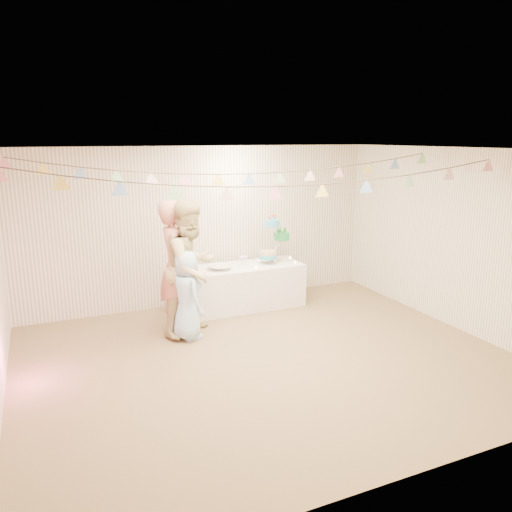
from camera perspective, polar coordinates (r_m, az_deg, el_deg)
name	(u,v)px	position (r m, az deg, el deg)	size (l,w,h in m)	color
floor	(267,359)	(6.44, 1.28, -11.72)	(6.00, 6.00, 0.00)	brown
ceiling	(268,149)	(5.83, 1.41, 12.09)	(6.00, 6.00, 0.00)	white
back_wall	(203,226)	(8.28, -6.04, 3.39)	(6.00, 6.00, 0.00)	white
front_wall	(408,332)	(3.99, 16.95, -8.33)	(6.00, 6.00, 0.00)	white
right_wall	(456,239)	(7.74, 21.89, 1.77)	(5.00, 5.00, 0.00)	white
table	(245,286)	(8.20, -1.22, -3.47)	(1.87, 0.75, 0.70)	white
cake_stand	(275,237)	(8.28, 2.13, 2.21)	(0.67, 0.39, 0.75)	silver
cake_bottom	(268,255)	(8.22, 1.36, 0.09)	(0.31, 0.31, 0.15)	#29B9BF
cake_middle	(282,236)	(8.44, 2.96, 2.30)	(0.27, 0.27, 0.22)	#1D8640
cake_top_tier	(272,222)	(8.18, 1.86, 3.87)	(0.25, 0.25, 0.19)	#3FA2C9
platter	(220,266)	(7.89, -4.16, -1.10)	(0.38, 0.38, 0.02)	white
posy	(244,257)	(8.12, -1.43, -0.14)	(0.14, 0.14, 0.16)	white
person_adult_a	(176,267)	(7.14, -9.17, -1.22)	(0.69, 0.46, 1.90)	tan
person_adult_b	(191,268)	(7.03, -7.39, -1.34)	(0.93, 0.73, 1.92)	#CBB77D
person_child	(187,295)	(6.92, -7.92, -4.48)	(0.61, 0.40, 1.24)	#AAD2F0
bunting_back	(234,166)	(6.85, -2.59, 10.20)	(5.60, 1.10, 0.40)	pink
bunting_front	(276,175)	(5.66, 2.27, 9.20)	(5.60, 0.90, 0.36)	#72A5E5
tealight_0	(201,272)	(7.70, -6.31, -1.85)	(0.04, 0.04, 0.03)	#FFD88C
tealight_1	(221,264)	(8.14, -4.00, -0.96)	(0.04, 0.04, 0.03)	#FFD88C
tealight_2	(256,267)	(7.95, 0.04, -1.29)	(0.04, 0.04, 0.03)	#FFD88C
tealight_3	(259,260)	(8.43, 0.38, -0.42)	(0.04, 0.04, 0.03)	#FFD88C
tealight_4	(295,262)	(8.29, 4.48, -0.71)	(0.04, 0.04, 0.03)	#FFD88C
tealight_5	(290,257)	(8.61, 3.91, -0.16)	(0.04, 0.04, 0.03)	#FFD88C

